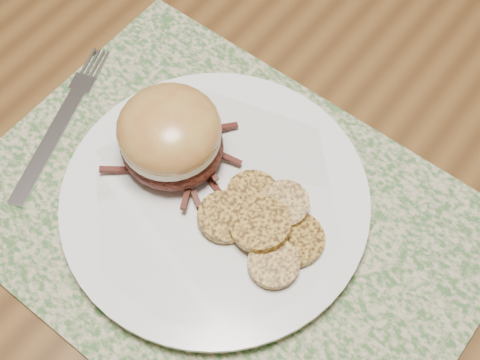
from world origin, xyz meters
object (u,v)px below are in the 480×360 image
object	(u,v)px
pork_sandwich	(170,136)
fork	(62,122)
dinner_plate	(215,200)
dining_table	(386,201)

from	to	relation	value
pork_sandwich	fork	xyz separation A→B (m)	(-0.12, -0.03, -0.05)
dinner_plate	pork_sandwich	size ratio (longest dim) A/B	2.60
dining_table	fork	xyz separation A→B (m)	(-0.28, -0.17, 0.09)
dining_table	fork	distance (m)	0.34
dining_table	pork_sandwich	size ratio (longest dim) A/B	15.01
pork_sandwich	fork	world-z (taller)	pork_sandwich
dinner_plate	fork	world-z (taller)	dinner_plate
dining_table	fork	bearing A→B (deg)	-149.65
dinner_plate	dining_table	bearing A→B (deg)	52.68
fork	dining_table	bearing A→B (deg)	10.95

